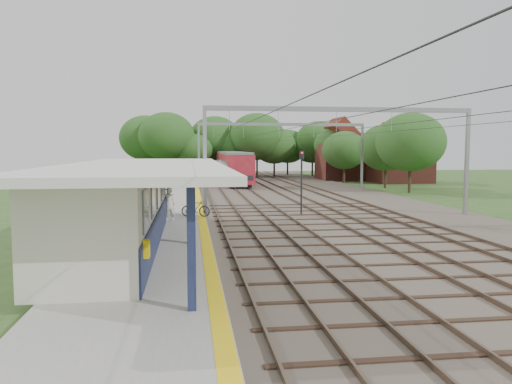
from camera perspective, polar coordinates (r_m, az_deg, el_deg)
ground at (r=17.10m, az=13.16°, el=-10.15°), size 160.00×160.00×0.00m
ballast_bed at (r=46.70m, az=4.72°, el=-0.37°), size 18.00×90.00×0.10m
platform at (r=29.77m, az=-10.56°, el=-3.28°), size 5.00×52.00×0.35m
yellow_stripe at (r=29.71m, az=-6.22°, el=-2.89°), size 0.45×52.00×0.01m
station_building at (r=22.74m, az=-15.02°, el=-1.18°), size 3.41×18.00×3.40m
canopy at (r=21.52m, az=-12.53°, el=2.80°), size 6.40×20.00×3.44m
rail_tracks at (r=46.22m, az=1.70°, el=-0.25°), size 11.80×88.00×0.15m
catenary_system at (r=41.77m, az=5.34°, el=6.49°), size 17.22×88.00×7.00m
tree_band at (r=73.20m, az=0.09°, el=5.42°), size 31.72×30.88×8.82m
house_near at (r=67.08m, az=16.12°, el=3.61°), size 7.00×6.12×7.89m
house_far at (r=70.90m, az=10.46°, el=3.99°), size 8.00×6.12×8.66m
person at (r=28.30m, az=-9.91°, el=-1.39°), size 0.80×0.64×1.92m
bicycle at (r=29.94m, az=-6.92°, el=-1.84°), size 1.80×0.88×1.04m
train at (r=70.79m, az=-3.18°, el=3.19°), size 2.95×36.74×3.87m
signal_post at (r=32.84m, az=5.22°, el=1.90°), size 0.34×0.31×4.25m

